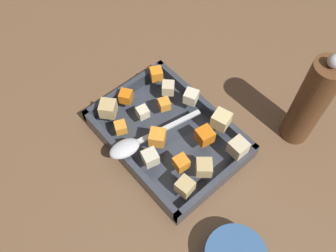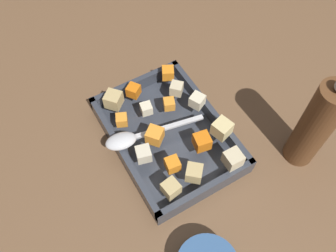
# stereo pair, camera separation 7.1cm
# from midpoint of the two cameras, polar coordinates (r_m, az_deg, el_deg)

# --- Properties ---
(ground_plane) EXTENTS (4.00, 4.00, 0.00)m
(ground_plane) POSITION_cam_midpoint_polar(r_m,az_deg,el_deg) (0.76, -3.38, -2.92)
(ground_plane) COLOR brown
(baking_dish) EXTENTS (0.30, 0.22, 0.05)m
(baking_dish) POSITION_cam_midpoint_polar(r_m,az_deg,el_deg) (0.75, -2.72, -1.94)
(baking_dish) COLOR #333842
(baking_dish) RESTS_ON ground_plane
(carrot_chunk_corner_sw) EXTENTS (0.03, 0.03, 0.03)m
(carrot_chunk_corner_sw) POSITION_cam_midpoint_polar(r_m,az_deg,el_deg) (0.79, -4.49, 8.19)
(carrot_chunk_corner_sw) COLOR orange
(carrot_chunk_corner_sw) RESTS_ON baking_dish
(carrot_chunk_center) EXTENTS (0.03, 0.03, 0.03)m
(carrot_chunk_center) POSITION_cam_midpoint_polar(r_m,az_deg,el_deg) (0.67, -0.93, -6.21)
(carrot_chunk_center) COLOR orange
(carrot_chunk_center) RESTS_ON baking_dish
(carrot_chunk_corner_nw) EXTENTS (0.03, 0.03, 0.02)m
(carrot_chunk_corner_nw) POSITION_cam_midpoint_polar(r_m,az_deg,el_deg) (0.74, -3.35, 3.32)
(carrot_chunk_corner_nw) COLOR orange
(carrot_chunk_corner_nw) RESTS_ON baking_dish
(carrot_chunk_under_handle) EXTENTS (0.03, 0.03, 0.03)m
(carrot_chunk_under_handle) POSITION_cam_midpoint_polar(r_m,az_deg,el_deg) (0.76, -9.48, 4.52)
(carrot_chunk_under_handle) COLOR orange
(carrot_chunk_under_handle) RESTS_ON baking_dish
(carrot_chunk_front_center) EXTENTS (0.04, 0.04, 0.03)m
(carrot_chunk_front_center) POSITION_cam_midpoint_polar(r_m,az_deg,el_deg) (0.70, 3.04, -1.81)
(carrot_chunk_front_center) COLOR orange
(carrot_chunk_front_center) RESTS_ON baking_dish
(carrot_chunk_mid_left) EXTENTS (0.03, 0.03, 0.02)m
(carrot_chunk_mid_left) POSITION_cam_midpoint_polar(r_m,az_deg,el_deg) (0.72, -10.45, -0.46)
(carrot_chunk_mid_left) COLOR orange
(carrot_chunk_mid_left) RESTS_ON baking_dish
(carrot_chunk_corner_se) EXTENTS (0.04, 0.04, 0.03)m
(carrot_chunk_corner_se) POSITION_cam_midpoint_polar(r_m,az_deg,el_deg) (0.70, -4.66, -2.08)
(carrot_chunk_corner_se) COLOR orange
(carrot_chunk_corner_se) RESTS_ON baking_dish
(potato_chunk_near_right) EXTENTS (0.03, 0.03, 0.03)m
(potato_chunk_near_right) POSITION_cam_midpoint_polar(r_m,az_deg,el_deg) (0.69, 8.35, -3.69)
(potato_chunk_near_right) COLOR beige
(potato_chunk_near_right) RESTS_ON baking_dish
(potato_chunk_near_left) EXTENTS (0.04, 0.04, 0.03)m
(potato_chunk_near_left) POSITION_cam_midpoint_polar(r_m,az_deg,el_deg) (0.66, 2.83, -6.89)
(potato_chunk_near_left) COLOR tan
(potato_chunk_near_left) RESTS_ON baking_dish
(potato_chunk_back_center) EXTENTS (0.04, 0.04, 0.03)m
(potato_chunk_back_center) POSITION_cam_midpoint_polar(r_m,az_deg,el_deg) (0.72, 5.76, 0.75)
(potato_chunk_back_center) COLOR #E0CC89
(potato_chunk_back_center) RESTS_ON baking_dish
(potato_chunk_rim_edge) EXTENTS (0.04, 0.04, 0.03)m
(potato_chunk_rim_edge) POSITION_cam_midpoint_polar(r_m,az_deg,el_deg) (0.75, 1.02, 4.53)
(potato_chunk_rim_edge) COLOR beige
(potato_chunk_rim_edge) RESTS_ON baking_dish
(potato_chunk_far_right) EXTENTS (0.03, 0.03, 0.03)m
(potato_chunk_far_right) POSITION_cam_midpoint_polar(r_m,az_deg,el_deg) (0.65, -0.44, -9.99)
(potato_chunk_far_right) COLOR tan
(potato_chunk_far_right) RESTS_ON baking_dish
(potato_chunk_heap_side) EXTENTS (0.04, 0.04, 0.03)m
(potato_chunk_heap_side) POSITION_cam_midpoint_polar(r_m,az_deg,el_deg) (0.77, -2.64, 5.95)
(potato_chunk_heap_side) COLOR beige
(potato_chunk_heap_side) RESTS_ON baking_dish
(potato_chunk_far_left) EXTENTS (0.03, 0.03, 0.02)m
(potato_chunk_far_left) POSITION_cam_midpoint_polar(r_m,az_deg,el_deg) (0.73, -6.87, 1.98)
(potato_chunk_far_left) COLOR beige
(potato_chunk_far_left) RESTS_ON baking_dish
(potato_chunk_near_spoon) EXTENTS (0.05, 0.05, 0.03)m
(potato_chunk_near_spoon) POSITION_cam_midpoint_polar(r_m,az_deg,el_deg) (0.75, -12.34, 2.55)
(potato_chunk_near_spoon) COLOR tan
(potato_chunk_near_spoon) RESTS_ON baking_dish
(parsnip_chunk_mid_right) EXTENTS (0.03, 0.03, 0.03)m
(parsnip_chunk_mid_right) POSITION_cam_midpoint_polar(r_m,az_deg,el_deg) (0.68, -5.89, -5.33)
(parsnip_chunk_mid_right) COLOR beige
(parsnip_chunk_mid_right) RESTS_ON baking_dish
(serving_spoon) EXTENTS (0.06, 0.21, 0.02)m
(serving_spoon) POSITION_cam_midpoint_polar(r_m,az_deg,el_deg) (0.70, -8.91, -3.40)
(serving_spoon) COLOR silver
(serving_spoon) RESTS_ON baking_dish
(pepper_mill) EXTENTS (0.06, 0.06, 0.24)m
(pepper_mill) POSITION_cam_midpoint_polar(r_m,az_deg,el_deg) (0.72, 19.36, 3.28)
(pepper_mill) COLOR brown
(pepper_mill) RESTS_ON ground_plane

